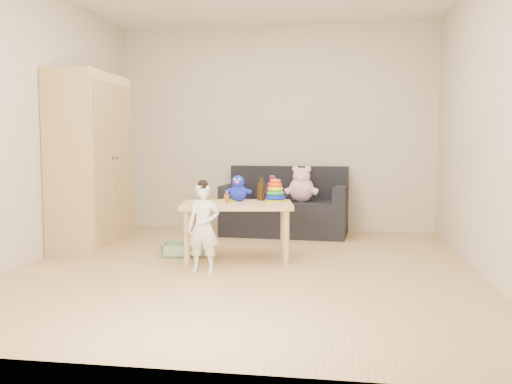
% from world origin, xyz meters
% --- Properties ---
extents(room, '(4.50, 4.50, 4.50)m').
position_xyz_m(room, '(0.00, 0.00, 1.30)').
color(room, tan).
rests_on(room, ground).
extents(wardrobe, '(0.50, 1.01, 1.81)m').
position_xyz_m(wardrobe, '(-1.74, 0.60, 0.91)').
color(wardrobe, tan).
rests_on(wardrobe, ground).
extents(sofa, '(1.53, 0.84, 0.42)m').
position_xyz_m(sofa, '(0.16, 1.83, 0.21)').
color(sofa, black).
rests_on(sofa, ground).
extents(play_table, '(1.12, 0.80, 0.54)m').
position_xyz_m(play_table, '(-0.14, 0.31, 0.27)').
color(play_table, tan).
rests_on(play_table, ground).
extents(storage_bin, '(0.46, 0.38, 0.12)m').
position_xyz_m(storage_bin, '(-0.69, 0.42, 0.06)').
color(storage_bin, '#82A97A').
rests_on(storage_bin, ground).
extents(toddler, '(0.28, 0.19, 0.75)m').
position_xyz_m(toddler, '(-0.33, -0.24, 0.37)').
color(toddler, white).
rests_on(toddler, ground).
extents(pink_bear, '(0.36, 0.32, 0.36)m').
position_xyz_m(pink_bear, '(0.37, 1.73, 0.60)').
color(pink_bear, '#FFBBE4').
rests_on(pink_bear, sofa).
extents(doll, '(0.16, 0.12, 0.30)m').
position_xyz_m(doll, '(0.01, 1.80, 0.57)').
color(doll, '#E12A96').
rests_on(doll, sofa).
extents(ring_stacker, '(0.19, 0.19, 0.22)m').
position_xyz_m(ring_stacker, '(0.21, 0.46, 0.63)').
color(ring_stacker, '#D9D90B').
rests_on(ring_stacker, play_table).
extents(brown_bottle, '(0.08, 0.08, 0.22)m').
position_xyz_m(brown_bottle, '(0.05, 0.57, 0.64)').
color(brown_bottle, black).
rests_on(brown_bottle, play_table).
extents(blue_plush, '(0.26, 0.23, 0.26)m').
position_xyz_m(blue_plush, '(-0.16, 0.47, 0.67)').
color(blue_plush, '#1824DD').
rests_on(blue_plush, play_table).
extents(wooden_figure, '(0.05, 0.04, 0.12)m').
position_xyz_m(wooden_figure, '(-0.23, 0.28, 0.60)').
color(wooden_figure, brown).
rests_on(wooden_figure, play_table).
extents(yellow_book, '(0.20, 0.20, 0.01)m').
position_xyz_m(yellow_book, '(-0.25, 0.45, 0.55)').
color(yellow_book, gold).
rests_on(yellow_book, play_table).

